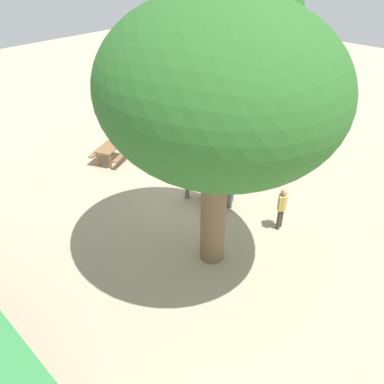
% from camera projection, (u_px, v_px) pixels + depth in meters
% --- Properties ---
extents(ground_plane, '(60.00, 60.00, 0.00)m').
position_uv_depth(ground_plane, '(200.00, 195.00, 15.32)').
color(ground_plane, '#BAA88C').
extents(elephant, '(2.10, 1.87, 1.52)m').
position_uv_depth(elephant, '(213.00, 180.00, 14.45)').
color(elephant, slate).
rests_on(elephant, ground_plane).
extents(person_handler, '(0.32, 0.51, 1.62)m').
position_uv_depth(person_handler, '(282.00, 206.00, 13.10)').
color(person_handler, '#3F3833').
rests_on(person_handler, ground_plane).
extents(shade_tree_main, '(6.50, 5.96, 7.85)m').
position_uv_depth(shade_tree_main, '(218.00, 92.00, 9.35)').
color(shade_tree_main, brown).
rests_on(shade_tree_main, ground_plane).
extents(shade_tree_secondary, '(6.29, 5.77, 8.40)m').
position_uv_depth(shade_tree_secondary, '(227.00, 13.00, 15.54)').
color(shade_tree_secondary, brown).
rests_on(shade_tree_secondary, ground_plane).
extents(wooden_bench, '(1.34, 1.19, 0.88)m').
position_uv_depth(wooden_bench, '(213.00, 158.00, 16.97)').
color(wooden_bench, '#9E7A51').
rests_on(wooden_bench, ground_plane).
extents(picnic_table_near, '(1.96, 1.97, 0.78)m').
position_uv_depth(picnic_table_near, '(110.00, 150.00, 17.36)').
color(picnic_table_near, olive).
rests_on(picnic_table_near, ground_plane).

